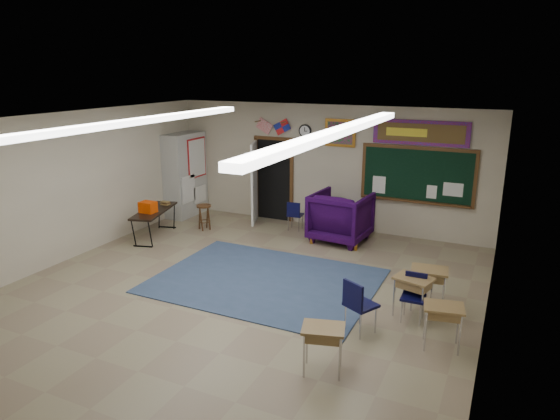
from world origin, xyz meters
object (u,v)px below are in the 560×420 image
at_px(student_desk_front_left, 413,295).
at_px(wooden_stool, 204,217).
at_px(wingback_armchair, 341,217).
at_px(folding_table, 155,222).
at_px(student_desk_front_right, 428,286).

relative_size(student_desk_front_left, wooden_stool, 1.09).
height_order(wingback_armchair, folding_table, wingback_armchair).
relative_size(student_desk_front_right, wooden_stool, 1.12).
relative_size(wingback_armchair, student_desk_front_right, 1.79).
height_order(wingback_armchair, student_desk_front_right, wingback_armchair).
distance_m(student_desk_front_right, folding_table, 6.46).
bearing_deg(student_desk_front_right, wooden_stool, 153.99).
height_order(student_desk_front_right, wooden_stool, student_desk_front_right).
height_order(folding_table, wooden_stool, folding_table).
bearing_deg(wooden_stool, wingback_armchair, 11.28).
bearing_deg(student_desk_front_right, student_desk_front_left, -119.97).
bearing_deg(student_desk_front_right, wingback_armchair, 125.48).
xyz_separation_m(student_desk_front_left, folding_table, (-6.21, 1.40, -0.02)).
bearing_deg(wingback_armchair, student_desk_front_left, 131.13).
height_order(wingback_armchair, student_desk_front_left, wingback_armchair).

